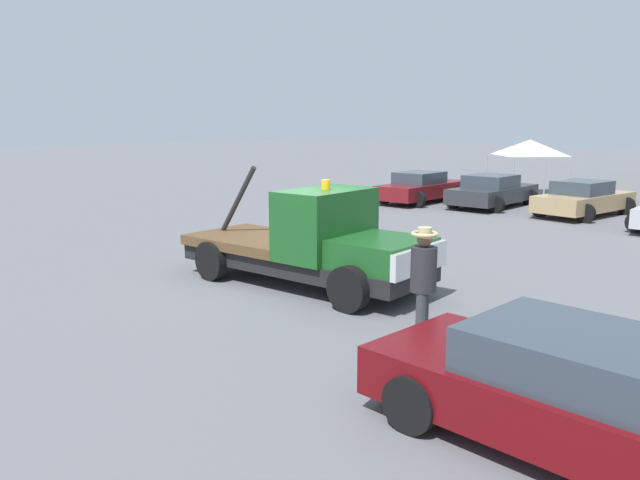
# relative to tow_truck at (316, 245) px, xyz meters

# --- Properties ---
(ground_plane) EXTENTS (160.00, 160.00, 0.00)m
(ground_plane) POSITION_rel_tow_truck_xyz_m (-0.35, -0.02, -0.92)
(ground_plane) COLOR slate
(tow_truck) EXTENTS (5.89, 2.50, 2.51)m
(tow_truck) POSITION_rel_tow_truck_xyz_m (0.00, 0.00, 0.00)
(tow_truck) COLOR black
(tow_truck) RESTS_ON ground
(foreground_car) EXTENTS (4.96, 2.18, 1.34)m
(foreground_car) POSITION_rel_tow_truck_xyz_m (6.78, -3.06, -0.27)
(foreground_car) COLOR #5B0A0F
(foreground_car) RESTS_ON ground
(person_near_truck) EXTENTS (0.42, 0.42, 1.90)m
(person_near_truck) POSITION_rel_tow_truck_xyz_m (3.65, -1.44, 0.21)
(person_near_truck) COLOR #38383D
(person_near_truck) RESTS_ON ground
(parked_car_maroon) EXTENTS (2.46, 4.93, 1.34)m
(parked_car_maroon) POSITION_rel_tow_truck_xyz_m (-6.32, 13.54, -0.27)
(parked_car_maroon) COLOR maroon
(parked_car_maroon) RESTS_ON ground
(parked_car_charcoal) EXTENTS (2.56, 4.64, 1.34)m
(parked_car_charcoal) POSITION_rel_tow_truck_xyz_m (-3.31, 14.22, -0.27)
(parked_car_charcoal) COLOR #2D2D33
(parked_car_charcoal) RESTS_ON ground
(parked_car_tan) EXTENTS (2.81, 4.64, 1.34)m
(parked_car_tan) POSITION_rel_tow_truck_xyz_m (0.41, 14.20, -0.27)
(parked_car_tan) COLOR tan
(parked_car_tan) RESTS_ON ground
(canopy_tent_white) EXTENTS (2.94, 2.94, 2.64)m
(canopy_tent_white) POSITION_rel_tow_truck_xyz_m (-4.10, 19.29, 1.34)
(canopy_tent_white) COLOR #9E9EA3
(canopy_tent_white) RESTS_ON ground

